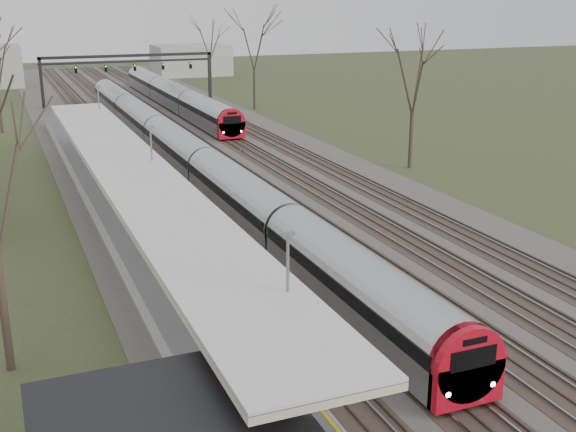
# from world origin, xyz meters

# --- Properties ---
(track_bed) EXTENTS (24.00, 160.00, 0.22)m
(track_bed) POSITION_xyz_m (0.26, 55.00, 0.06)
(track_bed) COLOR #474442
(track_bed) RESTS_ON ground
(platform) EXTENTS (3.50, 69.00, 1.00)m
(platform) POSITION_xyz_m (-9.05, 37.50, 0.50)
(platform) COLOR #9E9B93
(platform) RESTS_ON ground
(canopy) EXTENTS (4.10, 50.00, 3.11)m
(canopy) POSITION_xyz_m (-9.05, 32.99, 3.93)
(canopy) COLOR slate
(canopy) RESTS_ON platform
(signal_gantry) EXTENTS (21.00, 0.59, 6.08)m
(signal_gantry) POSITION_xyz_m (0.29, 84.99, 4.91)
(signal_gantry) COLOR black
(signal_gantry) RESTS_ON ground
(tree_east_far) EXTENTS (5.00, 5.00, 10.30)m
(tree_east_far) POSITION_xyz_m (14.00, 42.00, 7.29)
(tree_east_far) COLOR #2D231C
(tree_east_far) RESTS_ON ground
(train_near) EXTENTS (2.62, 75.21, 3.05)m
(train_near) POSITION_xyz_m (-2.50, 48.75, 1.48)
(train_near) COLOR #A9ACB3
(train_near) RESTS_ON ground
(train_far) EXTENTS (2.62, 45.21, 3.05)m
(train_far) POSITION_xyz_m (4.50, 79.69, 1.48)
(train_far) COLOR #A9ACB3
(train_far) RESTS_ON ground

